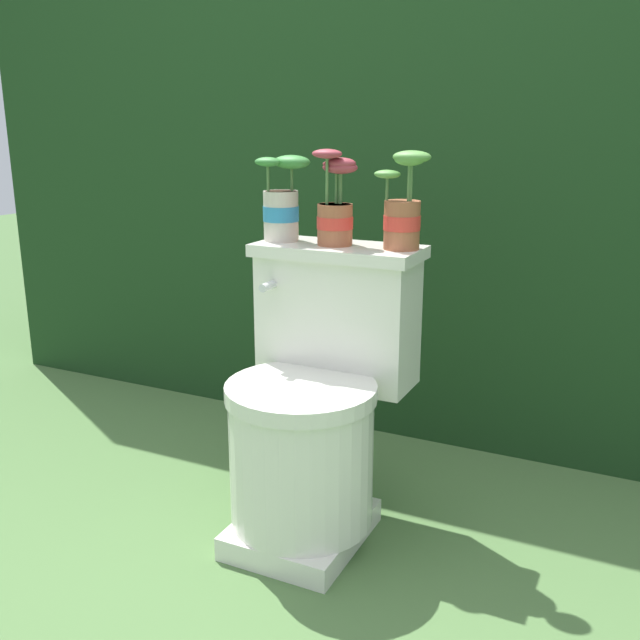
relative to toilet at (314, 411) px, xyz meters
name	(u,v)px	position (x,y,z in m)	size (l,w,h in m)	color
ground_plane	(313,535)	(0.02, -0.04, -0.31)	(12.00, 12.00, 0.00)	#4C703D
hedge_backdrop	(452,162)	(0.02, 1.06, 0.54)	(3.31, 0.90, 1.71)	#193819
toilet	(314,411)	(0.00, 0.00, 0.00)	(0.41, 0.47, 0.70)	silver
potted_plant_left	(282,205)	(-0.15, 0.13, 0.48)	(0.13, 0.10, 0.21)	beige
potted_plant_midleft	(336,205)	(-0.01, 0.13, 0.48)	(0.10, 0.09, 0.23)	#9E5638
potted_plant_middle	(403,210)	(0.16, 0.15, 0.48)	(0.13, 0.09, 0.23)	#9E5638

